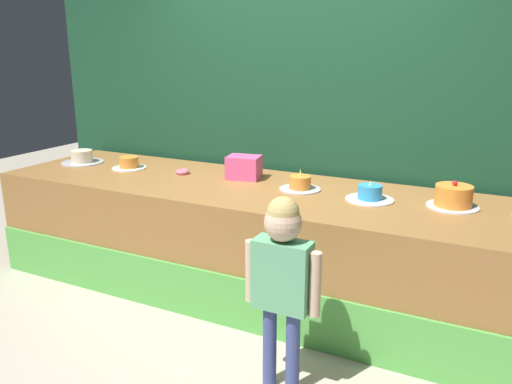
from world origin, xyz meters
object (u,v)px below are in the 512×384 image
(child_figure, at_px, (282,269))
(cake_left, at_px, (129,164))
(pink_box, at_px, (244,167))
(cake_center_left, at_px, (300,184))
(cake_right, at_px, (453,197))
(donut, at_px, (182,172))
(cake_far_left, at_px, (82,158))
(cake_center_right, at_px, (370,194))

(child_figure, xyz_separation_m, cake_left, (-1.83, 1.03, 0.16))
(pink_box, height_order, cake_center_left, pink_box)
(child_figure, bearing_deg, cake_right, 57.76)
(child_figure, relative_size, donut, 10.04)
(cake_right, bearing_deg, child_figure, -122.24)
(child_figure, height_order, cake_far_left, child_figure)
(pink_box, height_order, cake_center_right, pink_box)
(pink_box, bearing_deg, child_figure, -54.43)
(donut, relative_size, cake_far_left, 0.30)
(donut, relative_size, cake_center_right, 0.34)
(cake_far_left, height_order, cake_center_left, cake_center_left)
(pink_box, bearing_deg, cake_right, -2.50)
(cake_center_left, bearing_deg, cake_right, 2.58)
(child_figure, relative_size, cake_center_right, 3.43)
(donut, bearing_deg, cake_right, 0.68)
(pink_box, bearing_deg, cake_center_left, -12.47)
(cake_center_right, bearing_deg, cake_center_left, 175.93)
(cake_far_left, bearing_deg, cake_left, 1.51)
(pink_box, xyz_separation_m, cake_far_left, (-1.51, -0.14, -0.04))
(child_figure, height_order, cake_center_left, child_figure)
(donut, bearing_deg, pink_box, 10.13)
(child_figure, xyz_separation_m, cake_far_left, (-2.34, 1.01, 0.16))
(cake_center_left, height_order, cake_right, cake_right)
(cake_far_left, distance_m, cake_right, 3.02)
(donut, height_order, cake_far_left, cake_far_left)
(pink_box, distance_m, cake_center_left, 0.52)
(child_figure, height_order, pink_box, child_figure)
(cake_far_left, bearing_deg, donut, 2.94)
(child_figure, distance_m, pink_box, 1.43)
(cake_center_right, bearing_deg, donut, 177.83)
(child_figure, relative_size, cake_left, 3.85)
(cake_center_right, bearing_deg, cake_left, 179.47)
(cake_left, height_order, cake_right, cake_right)
(cake_far_left, bearing_deg, child_figure, -23.42)
(cake_far_left, relative_size, cake_center_left, 1.21)
(cake_far_left, xyz_separation_m, cake_left, (0.50, 0.01, -0.00))
(cake_center_right, bearing_deg, cake_right, 9.15)
(cake_right, bearing_deg, cake_far_left, -178.56)
(donut, distance_m, cake_left, 0.51)
(cake_center_right, bearing_deg, child_figure, -100.27)
(cake_center_right, bearing_deg, cake_far_left, 179.88)
(cake_left, distance_m, cake_center_right, 2.01)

